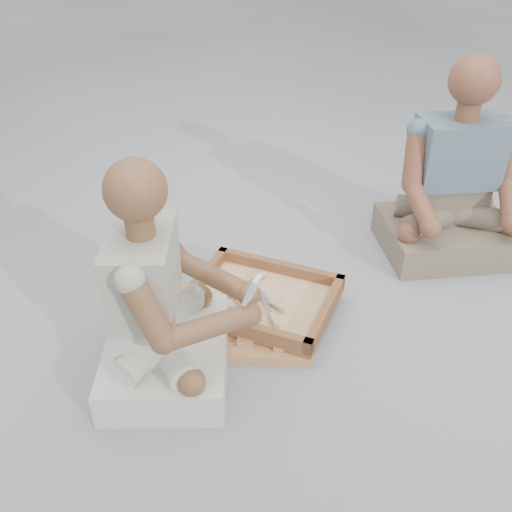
% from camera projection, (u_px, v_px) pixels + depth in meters
% --- Properties ---
extents(ground, '(60.00, 60.00, 0.00)m').
position_uv_depth(ground, '(279.00, 351.00, 2.07)').
color(ground, '#A3A3A9').
rests_on(ground, ground).
extents(carved_panel, '(0.65, 0.47, 0.04)m').
position_uv_depth(carved_panel, '(233.00, 322.00, 2.18)').
color(carved_panel, '#AB7642').
rests_on(carved_panel, ground).
extents(tool_tray, '(0.63, 0.54, 0.07)m').
position_uv_depth(tool_tray, '(261.00, 300.00, 2.22)').
color(tool_tray, brown).
rests_on(tool_tray, carved_panel).
extents(chisel_0, '(0.21, 0.08, 0.02)m').
position_uv_depth(chisel_0, '(248.00, 314.00, 2.13)').
color(chisel_0, silver).
rests_on(chisel_0, tool_tray).
extents(chisel_1, '(0.19, 0.14, 0.02)m').
position_uv_depth(chisel_1, '(273.00, 302.00, 2.17)').
color(chisel_1, silver).
rests_on(chisel_1, tool_tray).
extents(chisel_2, '(0.19, 0.14, 0.02)m').
position_uv_depth(chisel_2, '(249.00, 322.00, 2.10)').
color(chisel_2, silver).
rests_on(chisel_2, tool_tray).
extents(chisel_3, '(0.16, 0.18, 0.02)m').
position_uv_depth(chisel_3, '(241.00, 304.00, 2.18)').
color(chisel_3, silver).
rests_on(chisel_3, tool_tray).
extents(chisel_4, '(0.14, 0.19, 0.02)m').
position_uv_depth(chisel_4, '(255.00, 279.00, 2.31)').
color(chisel_4, silver).
rests_on(chisel_4, tool_tray).
extents(chisel_5, '(0.11, 0.21, 0.02)m').
position_uv_depth(chisel_5, '(250.00, 295.00, 2.23)').
color(chisel_5, silver).
rests_on(chisel_5, tool_tray).
extents(chisel_6, '(0.12, 0.20, 0.02)m').
position_uv_depth(chisel_6, '(272.00, 317.00, 2.10)').
color(chisel_6, silver).
rests_on(chisel_6, tool_tray).
extents(chisel_7, '(0.20, 0.13, 0.02)m').
position_uv_depth(chisel_7, '(268.00, 297.00, 2.22)').
color(chisel_7, silver).
rests_on(chisel_7, tool_tray).
extents(wood_chip_0, '(0.02, 0.02, 0.00)m').
position_uv_depth(wood_chip_0, '(274.00, 300.00, 2.32)').
color(wood_chip_0, '#D9AD80').
rests_on(wood_chip_0, ground).
extents(wood_chip_1, '(0.02, 0.02, 0.00)m').
position_uv_depth(wood_chip_1, '(214.00, 303.00, 2.30)').
color(wood_chip_1, '#D9AD80').
rests_on(wood_chip_1, ground).
extents(wood_chip_2, '(0.02, 0.02, 0.00)m').
position_uv_depth(wood_chip_2, '(260.00, 313.00, 2.25)').
color(wood_chip_2, '#D9AD80').
rests_on(wood_chip_2, ground).
extents(wood_chip_3, '(0.02, 0.02, 0.00)m').
position_uv_depth(wood_chip_3, '(242.00, 298.00, 2.33)').
color(wood_chip_3, '#D9AD80').
rests_on(wood_chip_3, ground).
extents(wood_chip_4, '(0.02, 0.02, 0.00)m').
position_uv_depth(wood_chip_4, '(260.00, 270.00, 2.50)').
color(wood_chip_4, '#D9AD80').
rests_on(wood_chip_4, ground).
extents(wood_chip_5, '(0.02, 0.02, 0.00)m').
position_uv_depth(wood_chip_5, '(207.00, 352.00, 2.07)').
color(wood_chip_5, '#D9AD80').
rests_on(wood_chip_5, ground).
extents(wood_chip_6, '(0.02, 0.02, 0.00)m').
position_uv_depth(wood_chip_6, '(199.00, 293.00, 2.36)').
color(wood_chip_6, '#D9AD80').
rests_on(wood_chip_6, ground).
extents(wood_chip_7, '(0.02, 0.02, 0.00)m').
position_uv_depth(wood_chip_7, '(289.00, 295.00, 2.35)').
color(wood_chip_7, '#D9AD80').
rests_on(wood_chip_7, ground).
extents(craftsman, '(0.58, 0.58, 0.80)m').
position_uv_depth(craftsman, '(161.00, 310.00, 1.85)').
color(craftsman, silver).
rests_on(craftsman, ground).
extents(companion, '(0.67, 0.59, 0.87)m').
position_uv_depth(companion, '(454.00, 192.00, 2.49)').
color(companion, '#736952').
rests_on(companion, ground).
extents(mobile_phone, '(0.06, 0.06, 0.11)m').
position_uv_depth(mobile_phone, '(252.00, 290.00, 1.74)').
color(mobile_phone, silver).
rests_on(mobile_phone, craftsman).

